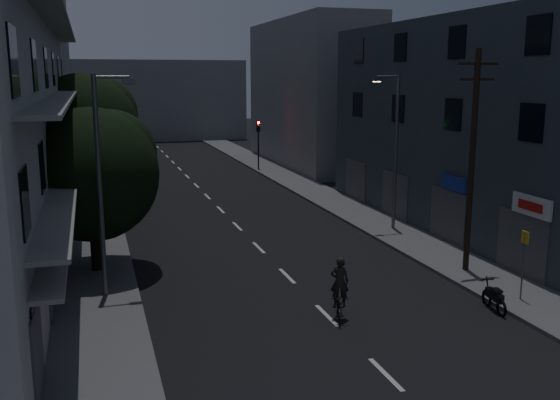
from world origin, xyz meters
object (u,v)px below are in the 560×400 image
bus_stop_sign (524,253)px  motorcycle (494,299)px  utility_pole (472,157)px  cyclist (339,298)px

bus_stop_sign → motorcycle: bearing=-165.8°
utility_pole → motorcycle: size_ratio=5.30×
utility_pole → bus_stop_sign: 4.72m
utility_pole → cyclist: utility_pole is taller
cyclist → motorcycle: bearing=10.6°
utility_pole → bus_stop_sign: (-0.11, -3.65, -2.98)m
utility_pole → cyclist: 8.67m
bus_stop_sign → cyclist: 6.97m
bus_stop_sign → cyclist: bearing=175.4°
bus_stop_sign → cyclist: bus_stop_sign is taller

